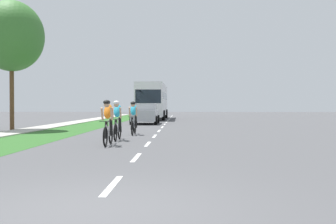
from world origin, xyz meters
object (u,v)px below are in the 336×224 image
cyclist_lead (108,122)px  sedan_silver (145,114)px  bus_white (153,100)px  cyclist_trailing (117,120)px  cyclist_distant (134,118)px  street_tree_near (11,36)px

cyclist_lead → sedan_silver: (-0.14, 16.16, -0.04)m
bus_white → cyclist_lead: bearing=-89.3°
cyclist_trailing → bus_white: bus_white is taller
cyclist_distant → cyclist_lead: bearing=-93.3°
cyclist_trailing → sedan_silver: (-0.14, 14.10, -0.04)m
bus_white → cyclist_distant: bearing=-88.4°
street_tree_near → cyclist_distant: bearing=-24.0°
cyclist_lead → bus_white: bus_white is taller
sedan_silver → bus_white: bearing=90.9°
cyclist_trailing → sedan_silver: size_ratio=0.40×
cyclist_trailing → street_tree_near: bearing=138.0°
cyclist_lead → street_tree_near: bearing=129.8°
cyclist_trailing → bus_white: size_ratio=0.15×
cyclist_distant → street_tree_near: 9.09m
cyclist_lead → sedan_silver: size_ratio=0.40×
cyclist_trailing → bus_white: bearing=90.7°
sedan_silver → bus_white: 10.58m
cyclist_lead → cyclist_distant: same height
cyclist_distant → sedan_silver: 11.07m
sedan_silver → bus_white: size_ratio=0.37×
cyclist_trailing → cyclist_distant: (0.29, 3.04, 0.00)m
bus_white → street_tree_near: bearing=-109.9°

